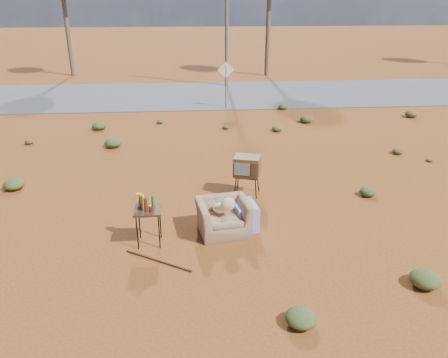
{
  "coord_description": "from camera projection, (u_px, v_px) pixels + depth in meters",
  "views": [
    {
      "loc": [
        -0.24,
        -8.58,
        5.03
      ],
      "look_at": [
        0.56,
        1.38,
        0.8
      ],
      "focal_mm": 35.0,
      "sensor_mm": 36.0,
      "label": 1
    }
  ],
  "objects": [
    {
      "name": "utility_pole_center",
      "position": [
        227.0,
        12.0,
        24.45
      ],
      "size": [
        1.4,
        0.2,
        8.0
      ],
      "color": "brown",
      "rests_on": "ground"
    },
    {
      "name": "ground",
      "position": [
        204.0,
        236.0,
        9.85
      ],
      "size": [
        140.0,
        140.0,
        0.0
      ],
      "primitive_type": "plane",
      "color": "brown",
      "rests_on": "ground"
    },
    {
      "name": "rusty_bar",
      "position": [
        158.0,
        261.0,
        8.9
      ],
      "size": [
        1.38,
        0.89,
        0.04
      ],
      "primitive_type": "cylinder",
      "rotation": [
        0.0,
        1.57,
        -0.56
      ],
      "color": "#4B2114",
      "rests_on": "ground"
    },
    {
      "name": "tv_unit",
      "position": [
        247.0,
        167.0,
        11.6
      ],
      "size": [
        0.8,
        0.71,
        1.09
      ],
      "rotation": [
        0.0,
        0.0,
        -0.29
      ],
      "color": "black",
      "rests_on": "ground"
    },
    {
      "name": "armchair",
      "position": [
        228.0,
        212.0,
        9.91
      ],
      "size": [
        1.45,
        1.07,
        1.02
      ],
      "rotation": [
        0.0,
        0.0,
        0.16
      ],
      "color": "#8D6A4C",
      "rests_on": "ground"
    },
    {
      "name": "highway",
      "position": [
        194.0,
        95.0,
        23.61
      ],
      "size": [
        140.0,
        7.0,
        0.04
      ],
      "primitive_type": "cube",
      "color": "#565659",
      "rests_on": "ground"
    },
    {
      "name": "side_table",
      "position": [
        146.0,
        207.0,
        9.29
      ],
      "size": [
        0.57,
        0.57,
        1.15
      ],
      "rotation": [
        0.0,
        0.0,
        0.0
      ],
      "color": "#3A2615",
      "rests_on": "ground"
    },
    {
      "name": "scrub_patch",
      "position": [
        173.0,
        162.0,
        13.78
      ],
      "size": [
        17.49,
        8.07,
        0.33
      ],
      "color": "#4C5927",
      "rests_on": "ground"
    },
    {
      "name": "road_sign",
      "position": [
        226.0,
        76.0,
        20.39
      ],
      "size": [
        0.78,
        0.06,
        2.19
      ],
      "color": "brown",
      "rests_on": "ground"
    }
  ]
}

